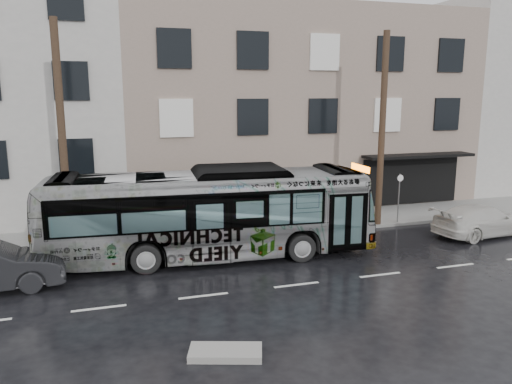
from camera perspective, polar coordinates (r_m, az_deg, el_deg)
ground at (r=19.42m, az=1.92°, el=-7.93°), size 120.00×120.00×0.00m
sidewalk at (r=23.88m, az=-1.90°, el=-4.05°), size 90.00×3.60×0.15m
building_taupe at (r=31.99m, az=3.11°, el=9.69°), size 20.00×12.00×11.00m
utility_pole_front at (r=24.18m, az=14.21°, el=6.82°), size 0.30×0.30×9.00m
utility_pole_rear at (r=20.76m, az=-21.27°, el=5.72°), size 0.30×0.30×9.00m
sign_post at (r=25.21m, az=15.99°, el=-0.68°), size 0.06×0.06×2.40m
bus at (r=19.49m, az=-5.39°, el=-2.45°), size 12.96×3.91×3.56m
white_sedan at (r=24.88m, az=24.41°, el=-2.95°), size 5.07×2.57×1.41m
slush_pile at (r=12.96m, az=-3.50°, el=-17.84°), size 1.96×1.31×0.18m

